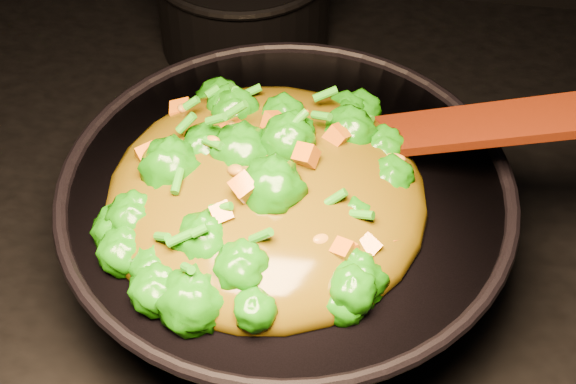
# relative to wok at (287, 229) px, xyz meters

# --- Properties ---
(wok) EXTENTS (0.42, 0.42, 0.12)m
(wok) POSITION_rel_wok_xyz_m (0.00, 0.00, 0.00)
(wok) COLOR black
(wok) RESTS_ON stovetop
(stir_fry) EXTENTS (0.32, 0.32, 0.10)m
(stir_fry) POSITION_rel_wok_xyz_m (-0.02, -0.02, 0.11)
(stir_fry) COLOR #197408
(stir_fry) RESTS_ON wok
(spatula) EXTENTS (0.33, 0.09, 0.14)m
(spatula) POSITION_rel_wok_xyz_m (0.17, 0.05, 0.12)
(spatula) COLOR #391805
(spatula) RESTS_ON wok
(back_pot) EXTENTS (0.21, 0.21, 0.12)m
(back_pot) POSITION_rel_wok_xyz_m (-0.11, 0.36, 0.00)
(back_pot) COLOR black
(back_pot) RESTS_ON stovetop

